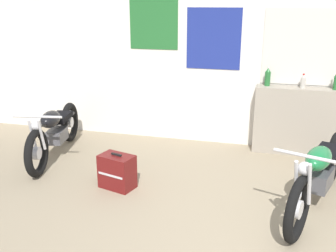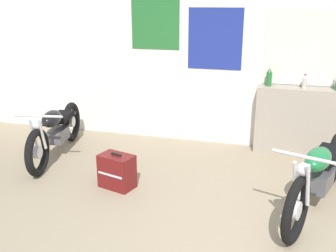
{
  "view_description": "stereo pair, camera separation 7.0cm",
  "coord_description": "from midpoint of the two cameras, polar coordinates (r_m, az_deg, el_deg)",
  "views": [
    {
      "loc": [
        0.07,
        -2.91,
        2.18
      ],
      "look_at": [
        -1.11,
        1.52,
        0.7
      ],
      "focal_mm": 42.0,
      "sensor_mm": 36.0,
      "label": 1
    },
    {
      "loc": [
        0.13,
        -2.9,
        2.18
      ],
      "look_at": [
        -1.11,
        1.52,
        0.7
      ],
      "focal_mm": 42.0,
      "sensor_mm": 36.0,
      "label": 2
    }
  ],
  "objects": [
    {
      "name": "bottle_center",
      "position": [
        5.9,
        22.89,
        5.97
      ],
      "size": [
        0.06,
        0.06,
        0.26
      ],
      "color": "#23662D",
      "rests_on": "sill_counter"
    },
    {
      "name": "motorcycle_green",
      "position": [
        4.53,
        20.63,
        -6.41
      ],
      "size": [
        0.9,
        2.06,
        0.82
      ],
      "color": "black",
      "rests_on": "ground_plane"
    },
    {
      "name": "bottle_leftmost",
      "position": [
        5.88,
        13.93,
        6.9
      ],
      "size": [
        0.08,
        0.08,
        0.28
      ],
      "color": "#23662D",
      "rests_on": "sill_counter"
    },
    {
      "name": "bottle_left_center",
      "position": [
        5.86,
        18.68,
        6.1
      ],
      "size": [
        0.07,
        0.07,
        0.21
      ],
      "color": "#B7B2A8",
      "rests_on": "sill_counter"
    },
    {
      "name": "wall_back",
      "position": [
        5.98,
        14.13,
        9.92
      ],
      "size": [
        10.0,
        0.07,
        2.8
      ],
      "color": "silver",
      "rests_on": "ground_plane"
    },
    {
      "name": "hard_case_darkred",
      "position": [
        4.8,
        -7.81,
        -6.56
      ],
      "size": [
        0.47,
        0.36,
        0.44
      ],
      "color": "maroon",
      "rests_on": "ground_plane"
    },
    {
      "name": "sill_counter",
      "position": [
        6.02,
        19.72,
        0.55
      ],
      "size": [
        1.61,
        0.28,
        0.99
      ],
      "color": "gray",
      "rests_on": "ground_plane"
    },
    {
      "name": "motorcycle_black",
      "position": [
        5.85,
        -16.47,
        -0.73
      ],
      "size": [
        0.67,
        1.94,
        0.77
      ],
      "color": "black",
      "rests_on": "ground_plane"
    }
  ]
}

